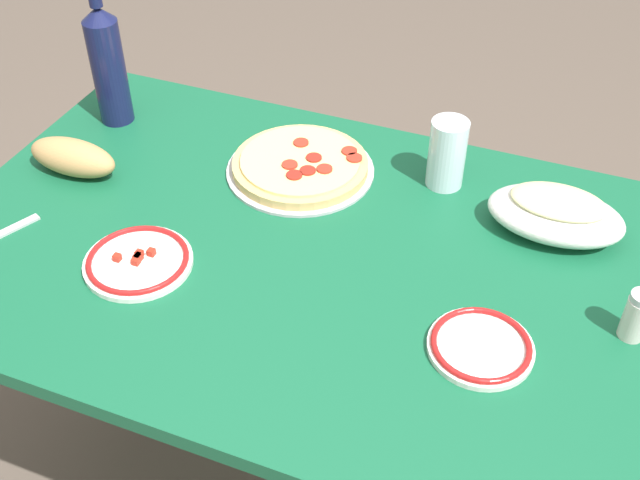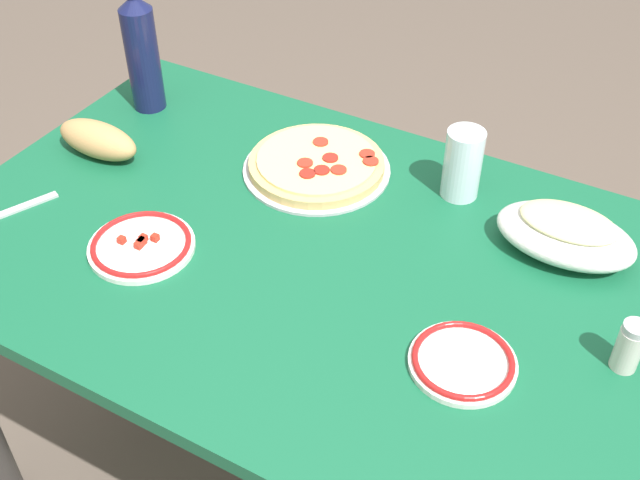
{
  "view_description": "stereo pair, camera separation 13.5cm",
  "coord_description": "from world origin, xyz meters",
  "px_view_note": "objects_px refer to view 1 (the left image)",
  "views": [
    {
      "loc": [
        0.38,
        -0.95,
        1.66
      ],
      "look_at": [
        0.0,
        0.0,
        0.77
      ],
      "focal_mm": 44.59,
      "sensor_mm": 36.0,
      "label": 1
    },
    {
      "loc": [
        0.5,
        -0.89,
        1.66
      ],
      "look_at": [
        0.0,
        0.0,
        0.77
      ],
      "focal_mm": 44.59,
      "sensor_mm": 36.0,
      "label": 2
    }
  ],
  "objects_px": {
    "dining_table": "(320,303)",
    "spice_shaker": "(636,318)",
    "pepperoni_pizza": "(300,166)",
    "bread_loaf": "(73,157)",
    "side_plate_near": "(138,261)",
    "water_glass": "(447,154)",
    "baked_pasta_dish": "(556,213)",
    "wine_bottle": "(107,63)",
    "side_plate_far": "(481,346)"
  },
  "relations": [
    {
      "from": "dining_table",
      "to": "spice_shaker",
      "type": "bearing_deg",
      "value": -0.47
    },
    {
      "from": "pepperoni_pizza",
      "to": "bread_loaf",
      "type": "relative_size",
      "value": 1.57
    },
    {
      "from": "side_plate_near",
      "to": "water_glass",
      "type": "bearing_deg",
      "value": 44.72
    },
    {
      "from": "side_plate_near",
      "to": "bread_loaf",
      "type": "bearing_deg",
      "value": 143.79
    },
    {
      "from": "baked_pasta_dish",
      "to": "spice_shaker",
      "type": "height_order",
      "value": "spice_shaker"
    },
    {
      "from": "pepperoni_pizza",
      "to": "bread_loaf",
      "type": "xyz_separation_m",
      "value": [
        -0.41,
        -0.16,
        0.02
      ]
    },
    {
      "from": "water_glass",
      "to": "spice_shaker",
      "type": "relative_size",
      "value": 1.58
    },
    {
      "from": "dining_table",
      "to": "wine_bottle",
      "type": "relative_size",
      "value": 4.19
    },
    {
      "from": "side_plate_far",
      "to": "bread_loaf",
      "type": "distance_m",
      "value": 0.86
    },
    {
      "from": "pepperoni_pizza",
      "to": "baked_pasta_dish",
      "type": "height_order",
      "value": "baked_pasta_dish"
    },
    {
      "from": "spice_shaker",
      "to": "bread_loaf",
      "type": "bearing_deg",
      "value": 177.27
    },
    {
      "from": "side_plate_near",
      "to": "bread_loaf",
      "type": "relative_size",
      "value": 1.01
    },
    {
      "from": "wine_bottle",
      "to": "spice_shaker",
      "type": "distance_m",
      "value": 1.11
    },
    {
      "from": "baked_pasta_dish",
      "to": "spice_shaker",
      "type": "distance_m",
      "value": 0.26
    },
    {
      "from": "pepperoni_pizza",
      "to": "wine_bottle",
      "type": "distance_m",
      "value": 0.46
    },
    {
      "from": "pepperoni_pizza",
      "to": "side_plate_far",
      "type": "distance_m",
      "value": 0.54
    },
    {
      "from": "baked_pasta_dish",
      "to": "side_plate_near",
      "type": "height_order",
      "value": "baked_pasta_dish"
    },
    {
      "from": "dining_table",
      "to": "pepperoni_pizza",
      "type": "distance_m",
      "value": 0.28
    },
    {
      "from": "dining_table",
      "to": "pepperoni_pizza",
      "type": "relative_size",
      "value": 4.7
    },
    {
      "from": "side_plate_far",
      "to": "dining_table",
      "type": "bearing_deg",
      "value": 159.38
    },
    {
      "from": "baked_pasta_dish",
      "to": "side_plate_near",
      "type": "relative_size",
      "value": 1.29
    },
    {
      "from": "wine_bottle",
      "to": "water_glass",
      "type": "bearing_deg",
      "value": 2.75
    },
    {
      "from": "dining_table",
      "to": "water_glass",
      "type": "height_order",
      "value": "water_glass"
    },
    {
      "from": "wine_bottle",
      "to": "baked_pasta_dish",
      "type": "bearing_deg",
      "value": -2.02
    },
    {
      "from": "dining_table",
      "to": "pepperoni_pizza",
      "type": "bearing_deg",
      "value": 120.67
    },
    {
      "from": "water_glass",
      "to": "pepperoni_pizza",
      "type": "bearing_deg",
      "value": -166.06
    },
    {
      "from": "side_plate_far",
      "to": "spice_shaker",
      "type": "height_order",
      "value": "spice_shaker"
    },
    {
      "from": "side_plate_near",
      "to": "spice_shaker",
      "type": "relative_size",
      "value": 2.14
    },
    {
      "from": "water_glass",
      "to": "spice_shaker",
      "type": "distance_m",
      "value": 0.47
    },
    {
      "from": "dining_table",
      "to": "bread_loaf",
      "type": "bearing_deg",
      "value": 175.09
    },
    {
      "from": "pepperoni_pizza",
      "to": "side_plate_far",
      "type": "bearing_deg",
      "value": -36.95
    },
    {
      "from": "wine_bottle",
      "to": "side_plate_far",
      "type": "relative_size",
      "value": 1.99
    },
    {
      "from": "wine_bottle",
      "to": "side_plate_near",
      "type": "height_order",
      "value": "wine_bottle"
    },
    {
      "from": "spice_shaker",
      "to": "wine_bottle",
      "type": "bearing_deg",
      "value": 167.13
    },
    {
      "from": "dining_table",
      "to": "spice_shaker",
      "type": "xyz_separation_m",
      "value": [
        0.52,
        -0.0,
        0.17
      ]
    },
    {
      "from": "dining_table",
      "to": "side_plate_far",
      "type": "distance_m",
      "value": 0.35
    },
    {
      "from": "bread_loaf",
      "to": "side_plate_near",
      "type": "bearing_deg",
      "value": -36.21
    },
    {
      "from": "pepperoni_pizza",
      "to": "side_plate_near",
      "type": "distance_m",
      "value": 0.38
    },
    {
      "from": "wine_bottle",
      "to": "bread_loaf",
      "type": "height_order",
      "value": "wine_bottle"
    },
    {
      "from": "dining_table",
      "to": "side_plate_far",
      "type": "height_order",
      "value": "side_plate_far"
    },
    {
      "from": "side_plate_far",
      "to": "wine_bottle",
      "type": "bearing_deg",
      "value": 157.63
    },
    {
      "from": "baked_pasta_dish",
      "to": "spice_shaker",
      "type": "relative_size",
      "value": 2.76
    },
    {
      "from": "dining_table",
      "to": "baked_pasta_dish",
      "type": "height_order",
      "value": "baked_pasta_dish"
    },
    {
      "from": "water_glass",
      "to": "bread_loaf",
      "type": "bearing_deg",
      "value": -161.24
    },
    {
      "from": "water_glass",
      "to": "side_plate_far",
      "type": "distance_m",
      "value": 0.43
    },
    {
      "from": "dining_table",
      "to": "spice_shaker",
      "type": "distance_m",
      "value": 0.54
    },
    {
      "from": "spice_shaker",
      "to": "dining_table",
      "type": "bearing_deg",
      "value": 179.53
    },
    {
      "from": "pepperoni_pizza",
      "to": "side_plate_far",
      "type": "xyz_separation_m",
      "value": [
        0.43,
        -0.33,
        -0.01
      ]
    },
    {
      "from": "bread_loaf",
      "to": "wine_bottle",
      "type": "bearing_deg",
      "value": 98.53
    },
    {
      "from": "pepperoni_pizza",
      "to": "side_plate_near",
      "type": "xyz_separation_m",
      "value": [
        -0.15,
        -0.35,
        -0.01
      ]
    }
  ]
}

